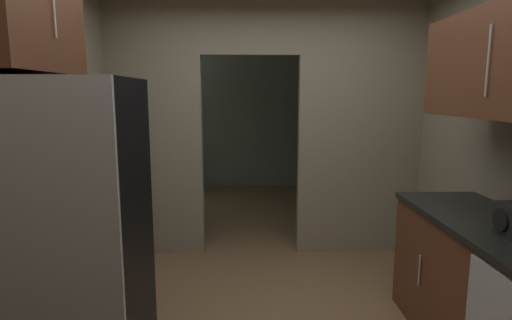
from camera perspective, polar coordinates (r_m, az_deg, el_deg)
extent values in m
cube|color=gray|center=(4.36, -13.74, 5.03)|extent=(0.95, 0.12, 2.75)
cube|color=gray|center=(4.40, 14.15, 5.06)|extent=(1.27, 0.12, 2.75)
cube|color=gray|center=(4.30, -0.82, 18.95)|extent=(0.99, 0.12, 0.70)
cube|color=gray|center=(7.46, 0.33, 6.86)|extent=(3.21, 0.10, 2.75)
cube|color=gray|center=(6.01, -14.37, 6.05)|extent=(0.10, 3.21, 2.75)
cube|color=gray|center=(6.10, 15.54, 6.04)|extent=(0.10, 3.21, 2.75)
cube|color=black|center=(2.64, -24.48, -9.08)|extent=(0.81, 0.65, 1.75)
cube|color=#B7BABC|center=(2.35, -27.81, -11.54)|extent=(0.81, 0.03, 1.75)
cube|color=brown|center=(2.95, 30.46, -16.94)|extent=(0.58, 1.80, 0.86)
cube|color=black|center=(2.79, 31.21, -8.52)|extent=(0.62, 1.80, 0.04)
cylinder|color=#B7BABC|center=(3.12, 21.71, -14.02)|extent=(0.01, 0.01, 0.22)
cylinder|color=#B7BABC|center=(2.59, 29.50, 11.90)|extent=(0.01, 0.01, 0.38)
cylinder|color=black|center=(2.60, 30.78, -7.14)|extent=(0.01, 0.13, 0.13)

